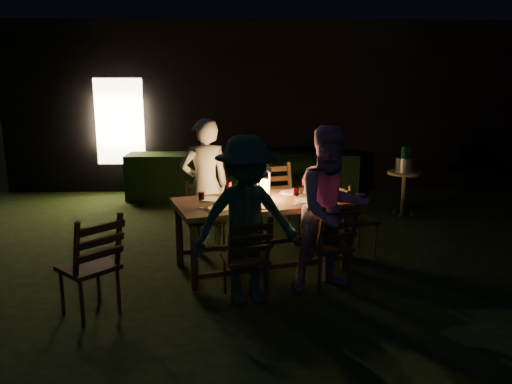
{
  "coord_description": "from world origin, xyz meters",
  "views": [
    {
      "loc": [
        -0.53,
        -5.31,
        2.14
      ],
      "look_at": [
        -0.35,
        0.41,
        0.84
      ],
      "focal_mm": 35.0,
      "sensor_mm": 36.0,
      "label": 1
    }
  ],
  "objects_px": {
    "chair_near_right": "(327,260)",
    "chair_far_left": "(207,229)",
    "person_house_side": "(205,185)",
    "side_table": "(404,177)",
    "chair_end": "(355,232)",
    "chair_spare": "(91,284)",
    "bottle_bucket_a": "(403,162)",
    "person_opp_right": "(331,210)",
    "chair_near_left": "(245,273)",
    "chair_far_right": "(280,218)",
    "person_opp_left": "(247,221)",
    "bottle_bucket_b": "(408,161)",
    "dining_table": "(261,207)",
    "ice_bucket": "(405,165)",
    "lantern": "(264,185)",
    "bottle_table": "(240,190)"
  },
  "relations": [
    {
      "from": "person_opp_right",
      "to": "bottle_bucket_b",
      "type": "relative_size",
      "value": 5.3
    },
    {
      "from": "chair_near_left",
      "to": "dining_table",
      "type": "bearing_deg",
      "value": 62.62
    },
    {
      "from": "dining_table",
      "to": "chair_far_left",
      "type": "height_order",
      "value": "chair_far_left"
    },
    {
      "from": "person_house_side",
      "to": "side_table",
      "type": "bearing_deg",
      "value": -171.47
    },
    {
      "from": "lantern",
      "to": "chair_spare",
      "type": "bearing_deg",
      "value": -143.11
    },
    {
      "from": "chair_spare",
      "to": "person_house_side",
      "type": "bearing_deg",
      "value": 16.29
    },
    {
      "from": "person_house_side",
      "to": "side_table",
      "type": "distance_m",
      "value": 3.38
    },
    {
      "from": "bottle_bucket_a",
      "to": "person_house_side",
      "type": "bearing_deg",
      "value": -153.83
    },
    {
      "from": "chair_far_left",
      "to": "chair_end",
      "type": "relative_size",
      "value": 0.94
    },
    {
      "from": "chair_spare",
      "to": "person_opp_left",
      "type": "distance_m",
      "value": 1.54
    },
    {
      "from": "chair_spare",
      "to": "chair_far_right",
      "type": "bearing_deg",
      "value": 1.0
    },
    {
      "from": "bottle_bucket_b",
      "to": "lantern",
      "type": "bearing_deg",
      "value": -138.06
    },
    {
      "from": "person_opp_left",
      "to": "chair_spare",
      "type": "bearing_deg",
      "value": 172.03
    },
    {
      "from": "dining_table",
      "to": "chair_far_left",
      "type": "bearing_deg",
      "value": 120.4
    },
    {
      "from": "chair_near_left",
      "to": "chair_far_right",
      "type": "height_order",
      "value": "chair_far_right"
    },
    {
      "from": "chair_spare",
      "to": "bottle_bucket_a",
      "type": "bearing_deg",
      "value": -6.57
    },
    {
      "from": "chair_near_right",
      "to": "person_house_side",
      "type": "relative_size",
      "value": 0.57
    },
    {
      "from": "side_table",
      "to": "person_house_side",
      "type": "bearing_deg",
      "value": -153.59
    },
    {
      "from": "person_opp_left",
      "to": "lantern",
      "type": "xyz_separation_m",
      "value": [
        0.21,
        0.98,
        0.14
      ]
    },
    {
      "from": "ice_bucket",
      "to": "chair_near_right",
      "type": "bearing_deg",
      "value": -121.47
    },
    {
      "from": "dining_table",
      "to": "chair_spare",
      "type": "relative_size",
      "value": 2.08
    },
    {
      "from": "chair_far_right",
      "to": "bottle_bucket_b",
      "type": "relative_size",
      "value": 3.34
    },
    {
      "from": "person_opp_right",
      "to": "side_table",
      "type": "relative_size",
      "value": 2.37
    },
    {
      "from": "chair_near_right",
      "to": "chair_far_left",
      "type": "height_order",
      "value": "chair_near_right"
    },
    {
      "from": "person_opp_right",
      "to": "ice_bucket",
      "type": "distance_m",
      "value": 3.24
    },
    {
      "from": "person_house_side",
      "to": "bottle_bucket_b",
      "type": "bearing_deg",
      "value": -171.24
    },
    {
      "from": "chair_spare",
      "to": "chair_near_left",
      "type": "bearing_deg",
      "value": -34.65
    },
    {
      "from": "chair_far_left",
      "to": "person_opp_left",
      "type": "height_order",
      "value": "person_opp_left"
    },
    {
      "from": "chair_near_left",
      "to": "chair_far_left",
      "type": "relative_size",
      "value": 1.01
    },
    {
      "from": "chair_far_left",
      "to": "side_table",
      "type": "height_order",
      "value": "chair_far_left"
    },
    {
      "from": "chair_near_right",
      "to": "chair_spare",
      "type": "distance_m",
      "value": 2.35
    },
    {
      "from": "chair_near_right",
      "to": "person_opp_left",
      "type": "relative_size",
      "value": 0.59
    },
    {
      "from": "chair_spare",
      "to": "side_table",
      "type": "bearing_deg",
      "value": -6.58
    },
    {
      "from": "dining_table",
      "to": "bottle_bucket_a",
      "type": "distance_m",
      "value": 3.11
    },
    {
      "from": "chair_near_right",
      "to": "chair_end",
      "type": "distance_m",
      "value": 1.09
    },
    {
      "from": "chair_near_left",
      "to": "chair_spare",
      "type": "distance_m",
      "value": 1.45
    },
    {
      "from": "chair_far_right",
      "to": "bottle_bucket_b",
      "type": "height_order",
      "value": "chair_far_right"
    },
    {
      "from": "dining_table",
      "to": "person_house_side",
      "type": "bearing_deg",
      "value": 118.76
    },
    {
      "from": "person_opp_right",
      "to": "person_house_side",
      "type": "bearing_deg",
      "value": 118.76
    },
    {
      "from": "chair_near_right",
      "to": "chair_end",
      "type": "height_order",
      "value": "chair_end"
    },
    {
      "from": "person_house_side",
      "to": "bottle_bucket_a",
      "type": "distance_m",
      "value": 3.31
    },
    {
      "from": "chair_far_left",
      "to": "bottle_table",
      "type": "relative_size",
      "value": 3.24
    },
    {
      "from": "person_opp_right",
      "to": "side_table",
      "type": "bearing_deg",
      "value": 41.31
    },
    {
      "from": "chair_near_left",
      "to": "side_table",
      "type": "bearing_deg",
      "value": 35.06
    },
    {
      "from": "person_opp_right",
      "to": "chair_near_left",
      "type": "bearing_deg",
      "value": 176.76
    },
    {
      "from": "chair_end",
      "to": "bottle_bucket_a",
      "type": "distance_m",
      "value": 2.14
    },
    {
      "from": "side_table",
      "to": "bottle_bucket_b",
      "type": "relative_size",
      "value": 2.24
    },
    {
      "from": "bottle_bucket_a",
      "to": "chair_near_right",
      "type": "bearing_deg",
      "value": -121.08
    },
    {
      "from": "chair_near_right",
      "to": "ice_bucket",
      "type": "height_order",
      "value": "chair_near_right"
    },
    {
      "from": "chair_far_right",
      "to": "side_table",
      "type": "relative_size",
      "value": 1.49
    }
  ]
}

